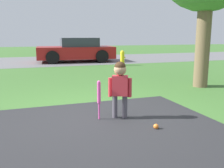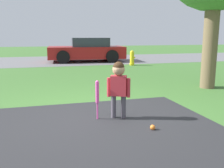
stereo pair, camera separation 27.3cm
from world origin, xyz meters
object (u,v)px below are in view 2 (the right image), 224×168
object	(u,v)px
sports_ball	(153,127)
parked_car	(87,50)
baseball_bat	(97,94)
fire_hydrant	(132,58)
child	(119,82)

from	to	relation	value
sports_ball	parked_car	bearing A→B (deg)	85.22
baseball_bat	fire_hydrant	size ratio (longest dim) A/B	0.94
baseball_bat	fire_hydrant	world-z (taller)	fire_hydrant
child	baseball_bat	size ratio (longest dim) A/B	1.46
sports_ball	parked_car	distance (m)	10.28
child	sports_ball	world-z (taller)	child
baseball_bat	sports_ball	world-z (taller)	baseball_bat
child	sports_ball	bearing A→B (deg)	-38.61
child	sports_ball	xyz separation A→B (m)	(0.33, -0.66, -0.58)
child	parked_car	world-z (taller)	parked_car
fire_hydrant	sports_ball	bearing A→B (deg)	-108.08
sports_ball	fire_hydrant	distance (m)	8.20
sports_ball	fire_hydrant	bearing A→B (deg)	71.92
fire_hydrant	parked_car	bearing A→B (deg)	124.83
child	sports_ball	size ratio (longest dim) A/B	12.25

